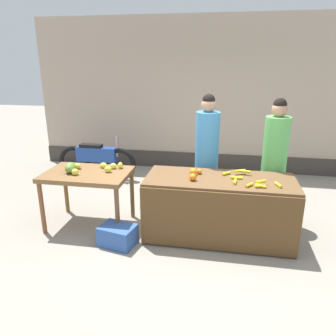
{
  "coord_description": "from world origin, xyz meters",
  "views": [
    {
      "loc": [
        0.47,
        -3.96,
        2.25
      ],
      "look_at": [
        -0.27,
        0.15,
        0.88
      ],
      "focal_mm": 34.71,
      "sensor_mm": 36.0,
      "label": 1
    }
  ],
  "objects_px": {
    "produce_sack": "(159,188)",
    "parked_motorcycle": "(97,159)",
    "vendor_woman_green_shirt": "(274,162)",
    "vendor_woman_blue_shirt": "(207,157)",
    "produce_crate": "(118,235)"
  },
  "relations": [
    {
      "from": "produce_sack",
      "to": "parked_motorcycle",
      "type": "bearing_deg",
      "value": 145.35
    },
    {
      "from": "parked_motorcycle",
      "to": "produce_sack",
      "type": "bearing_deg",
      "value": -34.65
    },
    {
      "from": "parked_motorcycle",
      "to": "vendor_woman_green_shirt",
      "type": "bearing_deg",
      "value": -21.58
    },
    {
      "from": "vendor_woman_blue_shirt",
      "to": "produce_crate",
      "type": "relative_size",
      "value": 4.15
    },
    {
      "from": "produce_crate",
      "to": "produce_sack",
      "type": "xyz_separation_m",
      "value": [
        0.27,
        1.3,
        0.16
      ]
    },
    {
      "from": "vendor_woman_blue_shirt",
      "to": "vendor_woman_green_shirt",
      "type": "distance_m",
      "value": 0.95
    },
    {
      "from": "vendor_woman_blue_shirt",
      "to": "produce_crate",
      "type": "height_order",
      "value": "vendor_woman_blue_shirt"
    },
    {
      "from": "parked_motorcycle",
      "to": "produce_crate",
      "type": "distance_m",
      "value": 2.63
    },
    {
      "from": "vendor_woman_blue_shirt",
      "to": "produce_sack",
      "type": "xyz_separation_m",
      "value": [
        -0.76,
        0.21,
        -0.64
      ]
    },
    {
      "from": "parked_motorcycle",
      "to": "produce_crate",
      "type": "xyz_separation_m",
      "value": [
        1.2,
        -2.32,
        -0.27
      ]
    },
    {
      "from": "vendor_woman_blue_shirt",
      "to": "parked_motorcycle",
      "type": "distance_m",
      "value": 2.6
    },
    {
      "from": "parked_motorcycle",
      "to": "produce_crate",
      "type": "height_order",
      "value": "parked_motorcycle"
    },
    {
      "from": "parked_motorcycle",
      "to": "produce_sack",
      "type": "distance_m",
      "value": 1.79
    },
    {
      "from": "parked_motorcycle",
      "to": "produce_crate",
      "type": "bearing_deg",
      "value": -62.62
    },
    {
      "from": "produce_crate",
      "to": "produce_sack",
      "type": "height_order",
      "value": "produce_sack"
    }
  ]
}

